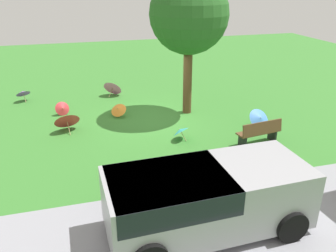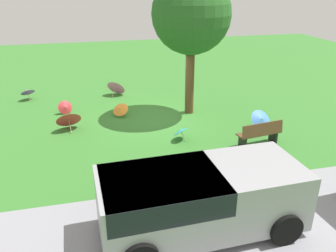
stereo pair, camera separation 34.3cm
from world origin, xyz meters
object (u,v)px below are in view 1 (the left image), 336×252
Objects in this scene: parasol_purple_0 at (23,93)px; parasol_teal_0 at (180,131)px; parasol_orange_0 at (118,109)px; parasol_red_1 at (67,119)px; park_bench at (260,132)px; parasol_pink_0 at (113,87)px; shade_tree at (189,15)px; van_dark at (201,196)px; parasol_blue_0 at (260,118)px; parasol_red_0 at (63,108)px.

parasol_purple_0 reaches higher than parasol_teal_0.
parasol_orange_0 is (-4.07, 3.26, -0.08)m from parasol_purple_0.
park_bench is at bearing 154.61° from parasol_red_1.
parasol_purple_0 is at bearing -45.70° from parasol_teal_0.
parasol_teal_0 is 0.78× the size of parasol_pink_0.
shade_tree is at bearing -113.25° from parasol_teal_0.
parasol_orange_0 is 0.82× the size of parasol_red_1.
parasol_orange_0 is (0.84, -7.60, -0.57)m from van_dark.
park_bench is at bearing 59.89° from parasol_blue_0.
van_dark is 5.51× the size of parasol_purple_0.
parasol_blue_0 is at bearing -130.90° from van_dark.
parasol_blue_0 is at bearing 166.92° from parasol_red_1.
parasol_blue_0 is at bearing -175.53° from parasol_teal_0.
parasol_purple_0 is at bearing -40.36° from park_bench.
parasol_pink_0 is 3.24m from parasol_red_0.
parasol_pink_0 is at bearing -47.82° from parasol_blue_0.
parasol_red_1 is (7.30, -1.70, 0.09)m from parasol_blue_0.
parasol_orange_0 is at bearing -26.14° from parasol_blue_0.
parasol_teal_0 is at bearing -23.86° from park_bench.
parasol_blue_0 is (-4.37, -5.04, -0.54)m from van_dark.
van_dark reaches higher than parasol_red_0.
shade_tree is 4.79m from parasol_orange_0.
shade_tree is (1.43, -3.71, 3.62)m from park_bench.
parasol_red_1 is (-0.17, 1.72, 0.16)m from parasol_red_0.
park_bench is (-3.57, -3.66, -0.45)m from van_dark.
park_bench is 1.61m from parasol_blue_0.
parasol_red_0 is (2.26, -0.86, -0.04)m from parasol_orange_0.
van_dark is at bearing 96.28° from parasol_orange_0.
parasol_pink_0 is 4.48m from parasol_red_1.
van_dark reaches higher than parasol_orange_0.
shade_tree is 6.55m from parasol_red_0.
parasol_blue_0 reaches higher than parasol_red_0.
parasol_teal_0 is 6.07m from parasol_pink_0.
van_dark is 11.93m from parasol_purple_0.
parasol_orange_0 is (4.40, -3.94, -0.12)m from park_bench.
parasol_purple_0 reaches higher than parasol_red_0.
parasol_red_1 is (-1.98, 4.12, 0.03)m from parasol_purple_0.
parasol_purple_0 is 0.96× the size of parasol_orange_0.
parasol_blue_0 is at bearing -120.11° from park_bench.
shade_tree is at bearing -68.92° from park_bench.
shade_tree is at bearing 175.61° from parasol_orange_0.
parasol_red_1 is at bearing -66.51° from van_dark.
shade_tree reaches higher than parasol_purple_0.
parasol_orange_0 is 0.79× the size of parasol_pink_0.
parasol_purple_0 is at bearing -64.33° from parasol_red_1.
shade_tree reaches higher than parasol_red_1.
parasol_red_1 is at bearing -25.39° from park_bench.
parasol_red_1 reaches higher than parasol_orange_0.
parasol_purple_0 is at bearing -52.96° from parasol_red_0.
parasol_orange_0 is at bearing -56.59° from parasol_teal_0.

